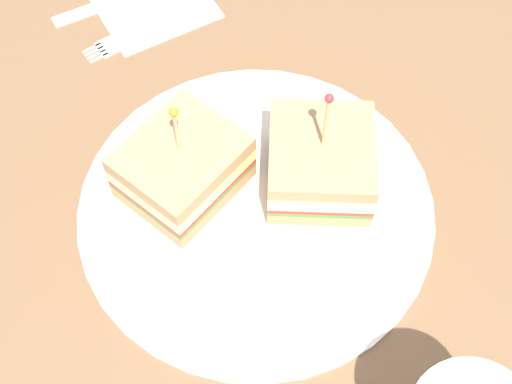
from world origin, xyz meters
The scene contains 7 objects.
ground_plane centered at (0.00, 0.00, -1.00)cm, with size 98.05×98.05×2.00cm, color brown.
plate centered at (0.00, 0.00, 0.45)cm, with size 29.52×29.52×0.90cm, color silver.
sandwich_half_front centered at (-4.29, -4.56, 3.51)cm, with size 11.08×11.71×10.30cm.
sandwich_half_back centered at (-0.06, 5.78, 3.49)cm, with size 11.74×11.52×11.28cm.
napkin centered at (-25.52, 0.79, 0.07)cm, with size 10.78×9.70×0.15cm, color white.
fork centered at (-22.59, -2.85, 0.18)cm, with size 3.24×12.58×0.35cm.
knife centered at (-27.64, -3.07, 0.18)cm, with size 1.78×13.83×0.35cm.
Camera 1 is at (27.47, -12.87, 53.61)cm, focal length 51.94 mm.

